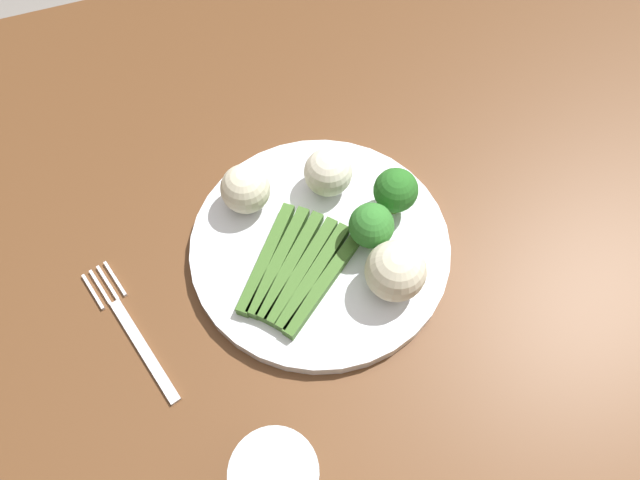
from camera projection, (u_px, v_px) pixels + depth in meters
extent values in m
cube|color=gray|center=(327.00, 390.00, 1.27)|extent=(6.00, 6.00, 0.02)
cube|color=brown|center=(333.00, 218.00, 0.64)|extent=(1.35, 0.85, 0.04)
cylinder|color=brown|center=(541.00, 87.00, 1.23)|extent=(0.07, 0.07, 0.70)
cylinder|color=white|center=(320.00, 246.00, 0.59)|extent=(0.26, 0.26, 0.01)
cube|color=#3D6626|center=(324.00, 283.00, 0.55)|extent=(0.11, 0.08, 0.01)
cube|color=#3D6626|center=(314.00, 276.00, 0.56)|extent=(0.10, 0.09, 0.01)
cube|color=#3D6626|center=(303.00, 270.00, 0.56)|extent=(0.10, 0.09, 0.01)
cube|color=#3D6626|center=(291.00, 265.00, 0.56)|extent=(0.10, 0.10, 0.01)
cube|color=#3D6626|center=(279.00, 261.00, 0.56)|extent=(0.09, 0.10, 0.01)
cube|color=#3D6626|center=(267.00, 258.00, 0.57)|extent=(0.09, 0.10, 0.01)
cylinder|color=#568E33|center=(393.00, 204.00, 0.59)|extent=(0.02, 0.02, 0.02)
sphere|color=#286B23|center=(396.00, 190.00, 0.57)|extent=(0.04, 0.04, 0.04)
cylinder|color=#609E3D|center=(370.00, 238.00, 0.57)|extent=(0.02, 0.02, 0.02)
sphere|color=#337A2D|center=(371.00, 225.00, 0.55)|extent=(0.04, 0.04, 0.04)
sphere|color=silver|center=(325.00, 173.00, 0.59)|extent=(0.05, 0.05, 0.05)
sphere|color=beige|center=(396.00, 271.00, 0.53)|extent=(0.06, 0.06, 0.06)
sphere|color=beige|center=(245.00, 189.00, 0.58)|extent=(0.05, 0.05, 0.05)
cube|color=silver|center=(144.00, 350.00, 0.54)|extent=(0.04, 0.12, 0.00)
cube|color=silver|center=(115.00, 279.00, 0.58)|extent=(0.02, 0.04, 0.00)
cube|color=silver|center=(108.00, 283.00, 0.57)|extent=(0.02, 0.04, 0.00)
cube|color=silver|center=(101.00, 287.00, 0.57)|extent=(0.02, 0.04, 0.00)
cube|color=silver|center=(93.00, 292.00, 0.57)|extent=(0.02, 0.04, 0.00)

